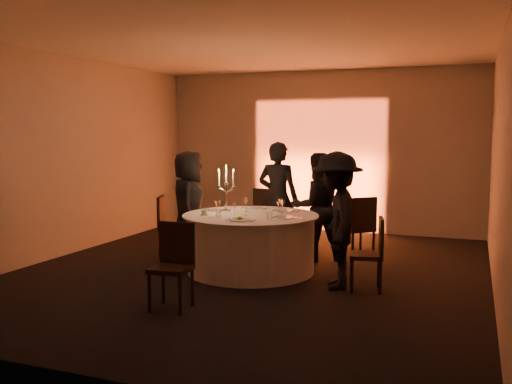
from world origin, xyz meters
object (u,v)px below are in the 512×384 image
(guest_left, at_px, (189,204))
(guest_right, at_px, (336,220))
(chair_back_left, at_px, (270,216))
(chair_back_right, at_px, (360,224))
(guest_back_right, at_px, (317,207))
(coffee_cup, at_px, (204,213))
(chair_right, at_px, (372,250))
(chair_left, at_px, (168,223))
(candelabra, at_px, (226,195))
(banquet_table, at_px, (251,243))
(chair_front, at_px, (174,260))
(guest_back_left, at_px, (278,198))

(guest_left, bearing_deg, guest_right, -133.01)
(chair_back_left, distance_m, chair_back_right, 1.41)
(guest_back_right, relative_size, coffee_cup, 14.20)
(chair_right, relative_size, coffee_cup, 7.85)
(chair_back_right, bearing_deg, coffee_cup, -1.92)
(chair_left, distance_m, guest_back_right, 2.23)
(chair_left, xyz_separation_m, candelabra, (1.09, -0.30, 0.49))
(chair_back_right, distance_m, guest_back_right, 0.68)
(chair_back_right, height_order, chair_right, chair_back_right)
(banquet_table, xyz_separation_m, chair_right, (1.66, -0.33, 0.10))
(chair_right, xyz_separation_m, guest_back_right, (-1.03, 1.32, 0.30))
(chair_front, height_order, guest_left, guest_left)
(chair_back_right, bearing_deg, candelabra, -9.84)
(chair_right, xyz_separation_m, guest_back_left, (-1.69, 1.53, 0.38))
(chair_left, bearing_deg, banquet_table, -125.75)
(guest_left, height_order, guest_back_left, guest_back_left)
(guest_back_right, bearing_deg, chair_back_left, -50.74)
(chair_back_left, distance_m, guest_left, 1.27)
(chair_left, bearing_deg, guest_right, -125.50)
(chair_back_right, height_order, coffee_cup, chair_back_right)
(chair_back_right, xyz_separation_m, guest_back_right, (-0.59, -0.23, 0.26))
(chair_back_left, xyz_separation_m, coffee_cup, (-0.36, -1.55, 0.23))
(chair_right, distance_m, coffee_cup, 2.23)
(chair_front, distance_m, guest_back_left, 2.96)
(chair_back_right, xyz_separation_m, chair_right, (0.44, -1.56, -0.04))
(chair_right, distance_m, chair_front, 2.32)
(chair_right, xyz_separation_m, guest_left, (-2.85, 0.84, 0.31))
(banquet_table, height_order, guest_right, guest_right)
(guest_right, bearing_deg, chair_right, 77.85)
(chair_right, height_order, guest_left, guest_left)
(chair_left, relative_size, candelabra, 1.41)
(chair_back_left, relative_size, candelabra, 1.56)
(chair_right, bearing_deg, chair_left, -116.50)
(chair_left, height_order, guest_back_right, guest_back_right)
(candelabra, bearing_deg, chair_front, -82.92)
(guest_back_left, xyz_separation_m, guest_back_right, (0.66, -0.20, -0.08))
(chair_left, distance_m, chair_back_left, 1.55)
(guest_left, distance_m, guest_right, 2.57)
(chair_back_left, distance_m, guest_back_left, 0.34)
(chair_left, relative_size, chair_right, 1.04)
(guest_back_left, bearing_deg, guest_right, 130.17)
(chair_back_left, bearing_deg, banquet_table, 105.52)
(chair_left, bearing_deg, chair_right, -122.81)
(banquet_table, bearing_deg, guest_right, -16.52)
(banquet_table, xyz_separation_m, chair_left, (-1.51, 0.46, 0.12))
(chair_left, bearing_deg, chair_back_left, -77.94)
(chair_right, height_order, guest_back_right, guest_back_right)
(banquet_table, xyz_separation_m, chair_back_right, (1.22, 1.22, 0.14))
(candelabra, bearing_deg, banquet_table, -21.30)
(chair_back_right, xyz_separation_m, candelabra, (-1.65, -1.06, 0.47))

